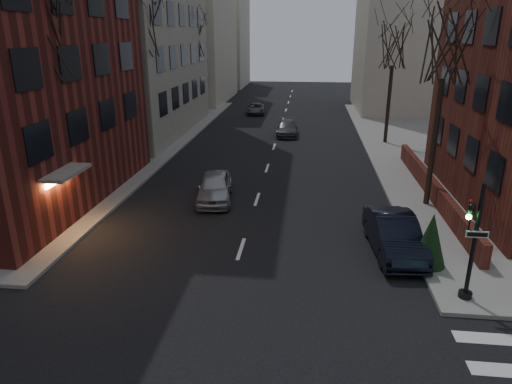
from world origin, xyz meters
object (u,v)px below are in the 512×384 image
at_px(traffic_signal, 471,250).
at_px(tree_left_a, 37,33).
at_px(car_lane_gray, 287,128).
at_px(streetlamp_far, 204,76).
at_px(evergreen_shrub, 431,240).
at_px(car_lane_silver, 215,187).
at_px(tree_right_a, 447,43).
at_px(tree_right_b, 394,45).
at_px(streetlamp_near, 131,106).
at_px(tree_left_c, 191,37).
at_px(parked_sedan, 394,235).
at_px(tree_left_b, 138,26).
at_px(car_lane_far, 256,109).

bearing_deg(traffic_signal, tree_left_a, 163.35).
bearing_deg(car_lane_gray, tree_left_a, -116.32).
relative_size(streetlamp_far, evergreen_shrub, 3.01).
xyz_separation_m(traffic_signal, car_lane_silver, (-10.16, 8.60, -1.16)).
xyz_separation_m(tree_left_a, tree_right_a, (17.60, 4.00, -0.44)).
bearing_deg(tree_right_b, tree_left_a, -134.36).
height_order(tree_left_a, car_lane_silver, tree_left_a).
distance_m(tree_right_a, streetlamp_near, 17.87).
relative_size(tree_left_c, streetlamp_near, 1.55).
distance_m(parked_sedan, evergreen_shrub, 1.68).
distance_m(traffic_signal, evergreen_shrub, 2.40).
height_order(tree_left_b, tree_right_a, tree_left_b).
xyz_separation_m(streetlamp_near, evergreen_shrub, (15.50, -10.80, -3.04)).
xyz_separation_m(tree_right_a, car_lane_gray, (-8.00, 16.36, -7.39)).
height_order(streetlamp_near, car_lane_silver, streetlamp_near).
bearing_deg(tree_left_a, tree_right_b, 45.64).
bearing_deg(evergreen_shrub, car_lane_silver, 146.13).
xyz_separation_m(tree_left_c, tree_right_b, (17.60, -8.00, -0.44)).
relative_size(tree_left_a, tree_left_c, 1.06).
height_order(parked_sedan, car_lane_far, parked_sedan).
relative_size(traffic_signal, tree_left_a, 0.39).
relative_size(tree_left_c, tree_right_a, 1.00).
bearing_deg(traffic_signal, tree_left_c, 118.36).
height_order(tree_right_a, car_lane_gray, tree_right_a).
relative_size(streetlamp_far, car_lane_gray, 1.43).
bearing_deg(streetlamp_far, streetlamp_near, -90.00).
xyz_separation_m(car_lane_silver, car_lane_far, (-0.95, 27.36, -0.18)).
xyz_separation_m(traffic_signal, tree_left_b, (-16.74, 17.01, 7.00)).
bearing_deg(car_lane_far, streetlamp_far, -154.73).
xyz_separation_m(tree_left_a, evergreen_shrub, (16.10, -2.80, -7.28)).
bearing_deg(car_lane_far, tree_right_b, -52.31).
distance_m(tree_right_b, streetlamp_far, 20.01).
distance_m(car_lane_far, evergreen_shrub, 35.34).
relative_size(tree_left_a, tree_left_b, 0.95).
height_order(streetlamp_far, parked_sedan, streetlamp_far).
distance_m(traffic_signal, tree_right_b, 23.71).
relative_size(tree_left_c, tree_right_b, 1.06).
bearing_deg(tree_right_b, parked_sedan, -97.56).
relative_size(tree_left_b, parked_sedan, 2.25).
distance_m(traffic_signal, streetlamp_near, 20.86).
height_order(traffic_signal, streetlamp_near, streetlamp_near).
bearing_deg(car_lane_far, tree_left_a, -105.38).
xyz_separation_m(tree_left_c, car_lane_silver, (6.58, -22.41, -7.28)).
bearing_deg(car_lane_silver, streetlamp_far, 96.47).
distance_m(car_lane_silver, evergreen_shrub, 11.47).
bearing_deg(tree_right_a, tree_right_b, 90.00).
relative_size(traffic_signal, evergreen_shrub, 1.92).
bearing_deg(tree_left_a, parked_sedan, -6.09).
relative_size(tree_left_a, car_lane_far, 2.54).
bearing_deg(streetlamp_far, tree_left_c, -106.70).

